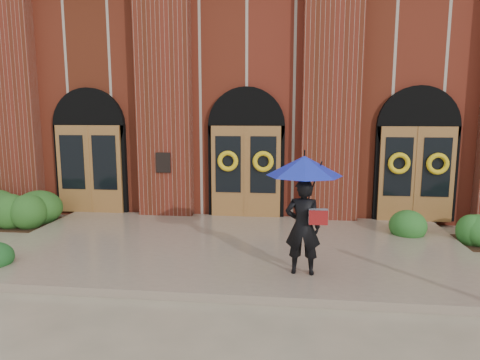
# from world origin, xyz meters

# --- Properties ---
(ground) EXTENTS (90.00, 90.00, 0.00)m
(ground) POSITION_xyz_m (0.00, 0.00, 0.00)
(ground) COLOR tan
(ground) RESTS_ON ground
(landing) EXTENTS (10.00, 5.30, 0.15)m
(landing) POSITION_xyz_m (0.00, 0.15, 0.07)
(landing) COLOR gray
(landing) RESTS_ON ground
(church_building) EXTENTS (16.20, 12.53, 7.00)m
(church_building) POSITION_xyz_m (0.00, 8.78, 3.50)
(church_building) COLOR maroon
(church_building) RESTS_ON ground
(man_with_umbrella) EXTENTS (1.42, 1.42, 2.12)m
(man_with_umbrella) POSITION_xyz_m (1.44, -1.43, 1.63)
(man_with_umbrella) COLOR black
(man_with_umbrella) RESTS_ON landing
(hedge_wall_left) EXTENTS (3.38, 1.35, 0.87)m
(hedge_wall_left) POSITION_xyz_m (-6.42, 1.70, 0.43)
(hedge_wall_left) COLOR #26551C
(hedge_wall_left) RESTS_ON ground
(hedge_wall_right) EXTENTS (2.68, 1.07, 0.69)m
(hedge_wall_right) POSITION_xyz_m (5.20, 1.26, 0.34)
(hedge_wall_right) COLOR #265F21
(hedge_wall_right) RESTS_ON ground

